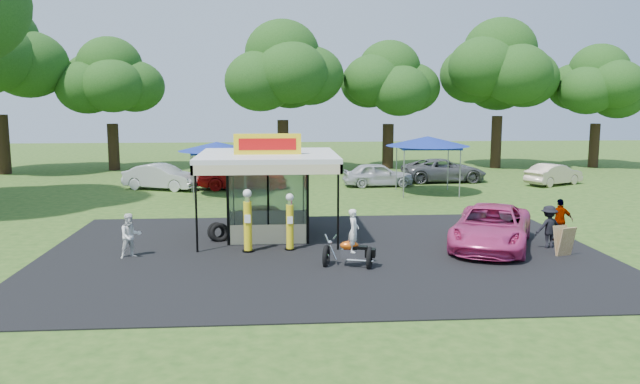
# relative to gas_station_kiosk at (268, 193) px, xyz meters

# --- Properties ---
(ground) EXTENTS (120.00, 120.00, 0.00)m
(ground) POSITION_rel_gas_station_kiosk_xyz_m (2.00, -4.99, -1.78)
(ground) COLOR #274B17
(ground) RESTS_ON ground
(asphalt_apron) EXTENTS (20.00, 14.00, 0.04)m
(asphalt_apron) POSITION_rel_gas_station_kiosk_xyz_m (2.00, -2.99, -1.76)
(asphalt_apron) COLOR black
(asphalt_apron) RESTS_ON ground
(gas_station_kiosk) EXTENTS (5.40, 5.40, 4.18)m
(gas_station_kiosk) POSITION_rel_gas_station_kiosk_xyz_m (0.00, 0.00, 0.00)
(gas_station_kiosk) COLOR white
(gas_station_kiosk) RESTS_ON ground
(gas_pump_left) EXTENTS (0.43, 0.43, 2.33)m
(gas_pump_left) POSITION_rel_gas_station_kiosk_xyz_m (-0.72, -2.60, -0.67)
(gas_pump_left) COLOR black
(gas_pump_left) RESTS_ON ground
(gas_pump_right) EXTENTS (0.40, 0.40, 2.13)m
(gas_pump_right) POSITION_rel_gas_station_kiosk_xyz_m (0.80, -2.42, -0.76)
(gas_pump_right) COLOR black
(gas_pump_right) RESTS_ON ground
(motorcycle) EXTENTS (1.80, 1.19, 2.04)m
(motorcycle) POSITION_rel_gas_station_kiosk_xyz_m (2.76, -4.88, -0.99)
(motorcycle) COLOR black
(motorcycle) RESTS_ON ground
(spare_tires) EXTENTS (0.97, 0.76, 0.78)m
(spare_tires) POSITION_rel_gas_station_kiosk_xyz_m (-1.96, -0.77, -1.40)
(spare_tires) COLOR black
(spare_tires) RESTS_ON ground
(a_frame_sign) EXTENTS (0.65, 0.69, 1.08)m
(a_frame_sign) POSITION_rel_gas_station_kiosk_xyz_m (10.41, -3.98, -1.24)
(a_frame_sign) COLOR #593819
(a_frame_sign) RESTS_ON ground
(kiosk_car) EXTENTS (2.82, 1.13, 0.96)m
(kiosk_car) POSITION_rel_gas_station_kiosk_xyz_m (-0.00, 2.21, -1.30)
(kiosk_car) COLOR yellow
(kiosk_car) RESTS_ON ground
(pink_sedan) EXTENTS (4.76, 6.27, 1.58)m
(pink_sedan) POSITION_rel_gas_station_kiosk_xyz_m (8.28, -2.56, -0.99)
(pink_sedan) COLOR #D1387E
(pink_sedan) RESTS_ON ground
(spectator_west) EXTENTS (0.96, 0.89, 1.58)m
(spectator_west) POSITION_rel_gas_station_kiosk_xyz_m (-4.78, -3.07, -0.99)
(spectator_west) COLOR white
(spectator_west) RESTS_ON ground
(spectator_east_a) EXTENTS (1.16, 0.81, 1.63)m
(spectator_east_a) POSITION_rel_gas_station_kiosk_xyz_m (10.36, -2.82, -0.97)
(spectator_east_a) COLOR black
(spectator_east_a) RESTS_ON ground
(spectator_east_b) EXTENTS (1.04, 0.56, 1.70)m
(spectator_east_b) POSITION_rel_gas_station_kiosk_xyz_m (11.27, -1.80, -0.93)
(spectator_east_b) COLOR gray
(spectator_east_b) RESTS_ON ground
(bg_car_a) EXTENTS (4.96, 3.27, 1.55)m
(bg_car_a) POSITION_rel_gas_station_kiosk_xyz_m (-6.62, 13.68, -1.01)
(bg_car_a) COLOR beige
(bg_car_a) RESTS_ON ground
(bg_car_b) EXTENTS (5.49, 2.24, 1.59)m
(bg_car_b) POSITION_rel_gas_station_kiosk_xyz_m (-1.70, 13.60, -0.99)
(bg_car_b) COLOR red
(bg_car_b) RESTS_ON ground
(bg_car_c) EXTENTS (4.50, 2.02, 1.50)m
(bg_car_c) POSITION_rel_gas_station_kiosk_xyz_m (6.82, 14.05, -1.03)
(bg_car_c) COLOR silver
(bg_car_c) RESTS_ON ground
(bg_car_d) EXTENTS (5.68, 2.86, 1.54)m
(bg_car_d) POSITION_rel_gas_station_kiosk_xyz_m (11.57, 15.90, -1.01)
(bg_car_d) COLOR #57575A
(bg_car_d) RESTS_ON ground
(bg_car_e) EXTENTS (4.35, 3.28, 1.37)m
(bg_car_e) POSITION_rel_gas_station_kiosk_xyz_m (18.21, 13.86, -1.10)
(bg_car_e) COLOR beige
(bg_car_e) RESTS_ON ground
(tent_west) EXTENTS (4.39, 4.39, 3.07)m
(tent_west) POSITION_rel_gas_station_kiosk_xyz_m (-3.01, 11.21, 1.00)
(tent_west) COLOR gray
(tent_west) RESTS_ON ground
(tent_east) EXTENTS (4.81, 4.81, 3.36)m
(tent_east) POSITION_rel_gas_station_kiosk_xyz_m (9.13, 10.79, 1.26)
(tent_east) COLOR gray
(tent_east) RESTS_ON ground
(oak_far_b) EXTENTS (8.34, 8.34, 9.94)m
(oak_far_b) POSITION_rel_gas_station_kiosk_xyz_m (-12.15, 24.56, 4.56)
(oak_far_b) COLOR black
(oak_far_b) RESTS_ON ground
(oak_far_c) EXTENTS (9.38, 9.38, 11.06)m
(oak_far_c) POSITION_rel_gas_station_kiosk_xyz_m (0.95, 22.54, 5.24)
(oak_far_c) COLOR black
(oak_far_c) RESTS_ON ground
(oak_far_d) EXTENTS (8.22, 8.22, 9.78)m
(oak_far_d) POSITION_rel_gas_station_kiosk_xyz_m (9.29, 24.16, 4.45)
(oak_far_d) COLOR black
(oak_far_d) RESTS_ON ground
(oak_far_e) EXTENTS (9.66, 9.66, 11.50)m
(oak_far_e) POSITION_rel_gas_station_kiosk_xyz_m (17.98, 23.89, 5.56)
(oak_far_e) COLOR black
(oak_far_e) RESTS_ON ground
(oak_far_f) EXTENTS (7.95, 7.95, 9.58)m
(oak_far_f) POSITION_rel_gas_station_kiosk_xyz_m (26.00, 23.67, 4.37)
(oak_far_f) COLOR black
(oak_far_f) RESTS_ON ground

